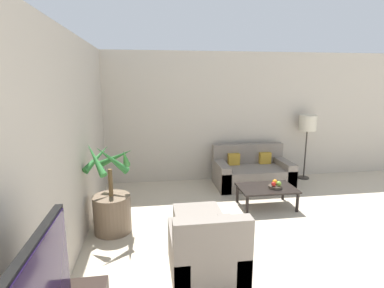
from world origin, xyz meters
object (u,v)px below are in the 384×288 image
object	(u,v)px
potted_palm	(112,205)
coffee_table	(267,190)
apple_green	(279,184)
armchair	(206,254)
fruit_bowl	(275,187)
ottoman	(197,222)
sofa_loveseat	(252,173)
orange_fruit	(275,182)
floor_lamp	(308,126)
apple_red	(274,184)

from	to	relation	value
potted_palm	coffee_table	distance (m)	2.54
apple_green	armchair	distance (m)	2.21
fruit_bowl	ottoman	bearing A→B (deg)	-153.96
coffee_table	fruit_bowl	bearing A→B (deg)	-24.15
coffee_table	armchair	xyz separation A→B (m)	(-1.36, -1.66, -0.05)
potted_palm	sofa_loveseat	bearing A→B (deg)	31.04
sofa_loveseat	armchair	distance (m)	3.12
coffee_table	armchair	size ratio (longest dim) A/B	1.10
sofa_loveseat	armchair	world-z (taller)	armchair
coffee_table	orange_fruit	distance (m)	0.19
potted_palm	apple_green	size ratio (longest dim) A/B	16.06
floor_lamp	armchair	size ratio (longest dim) A/B	1.63
floor_lamp	sofa_loveseat	bearing A→B (deg)	-169.06
potted_palm	armchair	size ratio (longest dim) A/B	1.55
floor_lamp	fruit_bowl	size ratio (longest dim) A/B	6.17
ottoman	orange_fruit	bearing A→B (deg)	27.66
sofa_loveseat	fruit_bowl	distance (m)	1.15
coffee_table	orange_fruit	xyz separation A→B (m)	(0.14, 0.01, 0.13)
sofa_loveseat	apple_green	distance (m)	1.18
sofa_loveseat	apple_red	world-z (taller)	sofa_loveseat
coffee_table	apple_red	distance (m)	0.17
coffee_table	armchair	world-z (taller)	armchair
sofa_loveseat	ottoman	bearing A→B (deg)	-127.99
sofa_loveseat	floor_lamp	size ratio (longest dim) A/B	1.08
apple_green	ottoman	world-z (taller)	apple_green
apple_red	armchair	world-z (taller)	armchair
sofa_loveseat	fruit_bowl	bearing A→B (deg)	-90.10
floor_lamp	coffee_table	xyz separation A→B (m)	(-1.41, -1.33, -0.87)
floor_lamp	apple_red	xyz separation A→B (m)	(-1.33, -1.42, -0.75)
sofa_loveseat	coffee_table	bearing A→B (deg)	-96.52
coffee_table	apple_green	bearing A→B (deg)	-25.13
potted_palm	fruit_bowl	world-z (taller)	potted_palm
fruit_bowl	floor_lamp	bearing A→B (deg)	47.15
sofa_loveseat	orange_fruit	size ratio (longest dim) A/B	17.83
floor_lamp	orange_fruit	bearing A→B (deg)	-133.70
sofa_loveseat	apple_red	xyz separation A→B (m)	(-0.04, -1.17, 0.17)
coffee_table	orange_fruit	world-z (taller)	orange_fruit
sofa_loveseat	apple_red	distance (m)	1.18
apple_green	orange_fruit	distance (m)	0.09
fruit_bowl	orange_fruit	world-z (taller)	orange_fruit
potted_palm	floor_lamp	bearing A→B (deg)	25.04
apple_green	fruit_bowl	bearing A→B (deg)	152.59
floor_lamp	coffee_table	bearing A→B (deg)	-136.59
apple_red	ottoman	world-z (taller)	apple_red
apple_green	armchair	xyz separation A→B (m)	(-1.54, -1.58, -0.18)
fruit_bowl	apple_red	distance (m)	0.08
sofa_loveseat	apple_green	world-z (taller)	sofa_loveseat
apple_green	potted_palm	bearing A→B (deg)	-171.30
coffee_table	apple_red	xyz separation A→B (m)	(0.08, -0.08, 0.12)
potted_palm	coffee_table	xyz separation A→B (m)	(2.49, 0.49, -0.09)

